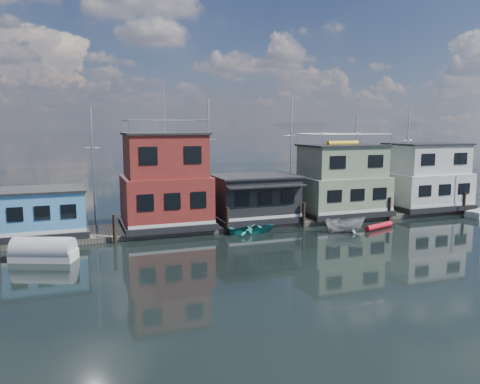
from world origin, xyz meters
name	(u,v)px	position (x,y,z in m)	size (l,w,h in m)	color
ground	(327,259)	(0.00, 0.00, 0.00)	(160.00, 160.00, 0.00)	black
dock	(259,221)	(0.00, 12.00, 0.20)	(48.00, 5.00, 0.40)	#595147
houseboat_blue	(44,212)	(-18.00, 12.00, 2.21)	(6.40, 4.90, 3.66)	black
houseboat_red	(166,183)	(-8.50, 12.00, 4.10)	(7.40, 5.90, 11.86)	black
houseboat_dark	(255,198)	(-0.50, 11.98, 2.42)	(7.40, 6.10, 4.06)	black
houseboat_green	(342,181)	(8.50, 12.00, 3.55)	(8.40, 5.90, 7.03)	black
houseboat_white	(426,177)	(18.50, 12.00, 3.54)	(8.40, 5.90, 6.66)	black
pilings	(268,218)	(-0.33, 9.20, 1.10)	(42.28, 0.28, 2.20)	#2D2116
background_masts	(280,157)	(4.76, 18.00, 5.55)	(36.40, 0.16, 12.00)	silver
tarp_runabout	(44,251)	(-17.84, 6.02, 0.63)	(4.43, 3.05, 1.68)	silver
dinghy_white	(350,226)	(5.85, 6.28, 0.51)	(1.66, 1.92, 1.01)	silver
dinghy_teal	(252,228)	(-1.96, 8.88, 0.42)	(2.93, 4.10, 0.85)	teal
red_kayak	(379,226)	(8.85, 6.44, 0.25)	(0.50, 0.50, 3.39)	red
motorboat	(345,225)	(5.37, 6.29, 0.64)	(1.25, 3.32, 1.28)	beige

